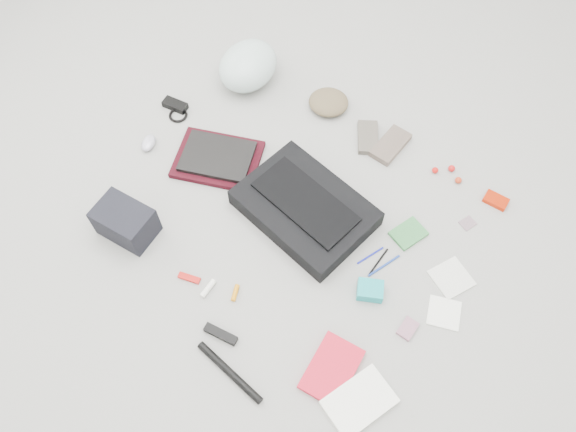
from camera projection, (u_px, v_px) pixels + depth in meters
The scene contains 33 objects.
ground_plane at pixel (288, 222), 2.28m from camera, with size 4.00×4.00×0.00m, color gray.
messenger_bag at pixel (305, 208), 2.26m from camera, with size 0.52×0.37×0.09m, color black.
bag_flap at pixel (305, 202), 2.22m from camera, with size 0.43×0.19×0.01m, color black.
laptop_sleeve at pixel (218, 159), 2.42m from camera, with size 0.36×0.27×0.02m, color #32070F.
laptop at pixel (217, 156), 2.40m from camera, with size 0.30×0.22×0.02m, color black.
bike_helmet at pixel (248, 66), 2.59m from camera, with size 0.25×0.31×0.19m, color silver.
beanie at pixel (329, 102), 2.56m from camera, with size 0.18×0.17×0.06m, color brown.
mitten_left at pixel (368, 137), 2.48m from camera, with size 0.09×0.17×0.03m, color #595248.
mitten_right at pixel (391, 145), 2.46m from camera, with size 0.10×0.20×0.03m, color brown.
power_brick at pixel (175, 105), 2.57m from camera, with size 0.11×0.05×0.03m, color black.
cable_coil at pixel (178, 115), 2.55m from camera, with size 0.09×0.09×0.01m, color black.
mouse at pixel (148, 143), 2.46m from camera, with size 0.06×0.09×0.04m, color #AAA8B9.
camera_bag at pixel (126, 222), 2.20m from camera, with size 0.22×0.15×0.14m, color black.
multitool at pixel (189, 278), 2.15m from camera, with size 0.09×0.02×0.01m, color #B8130E.
toiletry_tube_white at pixel (208, 288), 2.12m from camera, with size 0.02×0.02×0.08m, color white.
toiletry_tube_orange at pixel (235, 293), 2.11m from camera, with size 0.02×0.02×0.06m, color orange.
u_lock at pixel (221, 334), 2.03m from camera, with size 0.13×0.03×0.03m, color black.
bike_pump at pixel (230, 372), 1.96m from camera, with size 0.03×0.03×0.30m, color black.
book_red at pixel (332, 369), 1.96m from camera, with size 0.15×0.23×0.02m, color red.
book_white at pixel (359, 402), 1.91m from camera, with size 0.15×0.23×0.02m, color white.
notepad at pixel (408, 233), 2.24m from camera, with size 0.10×0.13×0.02m, color #32743A.
pen_blue at pixel (370, 256), 2.20m from camera, with size 0.01×0.01×0.13m, color #101799.
pen_black at pixel (379, 261), 2.18m from camera, with size 0.01×0.01×0.13m, color black.
pen_navy at pixel (384, 266), 2.18m from camera, with size 0.01×0.01×0.15m, color navy.
accordion_wallet at pixel (370, 290), 2.10m from camera, with size 0.10×0.08×0.05m, color #12A0A4.
card_deck at pixel (408, 329), 2.04m from camera, with size 0.05×0.08×0.01m, color #A36B7F.
napkin_top at pixel (451, 278), 2.15m from camera, with size 0.14×0.14×0.01m, color silver.
napkin_bottom at pixel (444, 313), 2.08m from camera, with size 0.12×0.12×0.01m, color white.
lollipop_a at pixel (435, 170), 2.39m from camera, with size 0.03×0.03×0.03m, color red.
lollipop_b at pixel (452, 168), 2.39m from camera, with size 0.03×0.03×0.03m, color red.
lollipop_c at pixel (458, 180), 2.36m from camera, with size 0.03×0.03×0.03m, color #B83215.
altoids_tin at pixel (496, 200), 2.32m from camera, with size 0.10×0.06×0.02m, color #AE2005.
stamp_sheet at pixel (468, 223), 2.27m from camera, with size 0.05×0.06×0.00m, color gray.
Camera 1 is at (0.60, -0.96, 1.98)m, focal length 35.00 mm.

